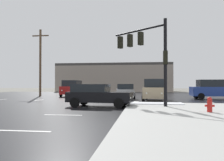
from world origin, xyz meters
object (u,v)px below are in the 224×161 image
Objects in this scene: fire_hydrant at (210,104)px; suv_red at (72,88)px; sedan_silver at (125,91)px; utility_pole_far at (40,61)px; traffic_signal_mast at (147,48)px; sedan_black at (98,95)px; suv_tan at (155,89)px; suv_blue at (215,89)px.

fire_hydrant is 0.16× the size of suv_red.
sedan_silver is 12.32m from utility_pole_far.
sedan_black is (-3.44, -0.55, -3.29)m from traffic_signal_mast.
suv_tan is (4.36, 6.07, 0.24)m from sedan_black.
traffic_signal_mast is at bearing -172.19° from sedan_silver.
traffic_signal_mast reaches higher than suv_tan.
suv_blue is 0.56× the size of utility_pole_far.
suv_red reaches higher than sedan_silver.
suv_tan is 7.09m from suv_blue.
sedan_black is 0.54× the size of utility_pole_far.
suv_tan reaches higher than sedan_silver.
fire_hydrant is 0.17× the size of sedan_black.
utility_pole_far is (-11.29, 3.25, 3.71)m from sedan_silver.
fire_hydrant is at bearing -163.16° from sedan_silver.
suv_blue and suv_red have the same top height.
suv_red reaches higher than sedan_black.
fire_hydrant is at bearing 170.06° from traffic_signal_mast.
utility_pole_far is (-14.42, 6.47, 3.47)m from suv_tan.
suv_blue is (7.22, 8.77, -3.05)m from traffic_signal_mast.
sedan_silver is at bearing 61.93° from suv_red.
traffic_signal_mast is at bearing -3.48° from suv_tan.
suv_tan is at bearing 54.36° from suv_red.
utility_pole_far is at bearing 134.71° from sedan_black.
suv_blue is 0.99× the size of suv_red.
traffic_signal_mast is at bearing 15.10° from sedan_black.
suv_tan and suv_red have the same top height.
suv_red is at bearing 58.46° from sedan_silver.
suv_tan is (0.92, 5.52, -3.05)m from traffic_signal_mast.
sedan_silver is at bearing 88.43° from sedan_black.
sedan_black is 0.96× the size of suv_blue.
utility_pole_far reaches higher than suv_red.
utility_pole_far is at bearing 67.52° from sedan_silver.
traffic_signal_mast reaches higher than sedan_black.
utility_pole_far reaches higher than sedan_silver.
utility_pole_far is at bearing -92.62° from suv_red.
suv_tan is at bearing -59.11° from traffic_signal_mast.
fire_hydrant is at bearing -109.13° from suv_blue.
sedan_black is 0.94× the size of suv_tan.
sedan_black is 13.82m from suv_red.
suv_tan is (3.13, -3.22, 0.24)m from sedan_silver.
traffic_signal_mast reaches higher than fire_hydrant.
sedan_black is at bearing 21.68° from suv_red.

